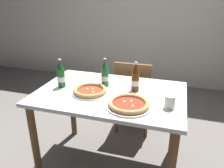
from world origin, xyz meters
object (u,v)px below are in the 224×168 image
(pizza_margherita_near, at_px, (129,104))
(beer_bottle_right, at_px, (61,75))
(pizza_marinara_far, at_px, (90,91))
(beer_bottle_left, at_px, (105,74))
(dining_table_main, at_px, (110,104))
(chair_behind_table, at_px, (134,93))
(napkin_with_cutlery, at_px, (148,84))
(paper_cup, at_px, (170,102))
(beer_bottle_center, at_px, (135,79))

(pizza_margherita_near, height_order, beer_bottle_right, beer_bottle_right)
(pizza_marinara_far, height_order, beer_bottle_left, beer_bottle_left)
(pizza_margherita_near, height_order, pizza_marinara_far, same)
(dining_table_main, xyz_separation_m, chair_behind_table, (0.08, 0.61, -0.15))
(pizza_marinara_far, xyz_separation_m, beer_bottle_left, (0.07, 0.18, 0.08))
(beer_bottle_left, distance_m, beer_bottle_right, 0.37)
(dining_table_main, relative_size, beer_bottle_right, 4.86)
(chair_behind_table, bearing_deg, dining_table_main, 81.66)
(chair_behind_table, height_order, napkin_with_cutlery, chair_behind_table)
(beer_bottle_left, bearing_deg, chair_behind_table, 72.19)
(beer_bottle_left, xyz_separation_m, paper_cup, (0.56, -0.25, -0.06))
(dining_table_main, height_order, pizza_marinara_far, pizza_marinara_far)
(pizza_marinara_far, relative_size, napkin_with_cutlery, 1.54)
(dining_table_main, xyz_separation_m, beer_bottle_left, (-0.08, 0.11, 0.22))
(dining_table_main, relative_size, beer_bottle_center, 4.86)
(chair_behind_table, height_order, paper_cup, chair_behind_table)
(beer_bottle_left, distance_m, beer_bottle_center, 0.27)
(beer_bottle_center, distance_m, beer_bottle_right, 0.63)
(beer_bottle_left, bearing_deg, napkin_with_cutlery, 19.99)
(pizza_margherita_near, relative_size, paper_cup, 3.41)
(dining_table_main, height_order, chair_behind_table, chair_behind_table)
(beer_bottle_left, bearing_deg, dining_table_main, -53.81)
(beer_bottle_left, height_order, paper_cup, beer_bottle_left)
(beer_bottle_right, relative_size, napkin_with_cutlery, 1.30)
(beer_bottle_left, bearing_deg, beer_bottle_center, -5.51)
(chair_behind_table, height_order, beer_bottle_left, beer_bottle_left)
(beer_bottle_center, relative_size, napkin_with_cutlery, 1.30)
(pizza_marinara_far, height_order, napkin_with_cutlery, pizza_marinara_far)
(beer_bottle_left, xyz_separation_m, beer_bottle_center, (0.27, -0.03, 0.00))
(beer_bottle_right, relative_size, paper_cup, 2.60)
(dining_table_main, relative_size, paper_cup, 12.63)
(beer_bottle_left, relative_size, paper_cup, 2.60)
(pizza_margherita_near, bearing_deg, paper_cup, 14.02)
(beer_bottle_center, bearing_deg, beer_bottle_left, 174.49)
(paper_cup, bearing_deg, beer_bottle_left, 156.31)
(pizza_marinara_far, relative_size, beer_bottle_left, 1.18)
(napkin_with_cutlery, bearing_deg, pizza_margherita_near, -99.38)
(pizza_marinara_far, xyz_separation_m, napkin_with_cutlery, (0.42, 0.31, -0.02))
(chair_behind_table, distance_m, paper_cup, 0.90)
(pizza_margherita_near, height_order, beer_bottle_center, beer_bottle_center)
(chair_behind_table, height_order, pizza_margherita_near, chair_behind_table)
(chair_behind_table, xyz_separation_m, pizza_margherita_near, (0.12, -0.81, 0.29))
(dining_table_main, height_order, paper_cup, paper_cup)
(beer_bottle_right, distance_m, napkin_with_cutlery, 0.76)
(pizza_margherita_near, distance_m, napkin_with_cutlery, 0.45)
(paper_cup, bearing_deg, dining_table_main, 164.32)
(pizza_margherita_near, height_order, napkin_with_cutlery, pizza_margherita_near)
(dining_table_main, xyz_separation_m, beer_bottle_right, (-0.43, -0.02, 0.22))
(pizza_margherita_near, distance_m, beer_bottle_right, 0.67)
(pizza_margherita_near, xyz_separation_m, napkin_with_cutlery, (0.07, 0.45, -0.02))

